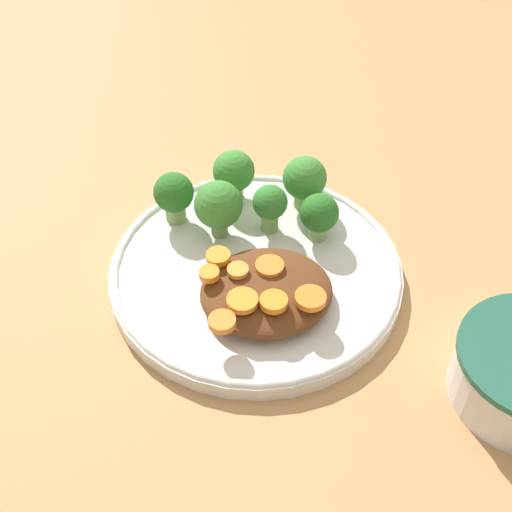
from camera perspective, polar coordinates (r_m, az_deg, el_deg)
name	(u,v)px	position (r m, az deg, el deg)	size (l,w,h in m)	color
ground_plane	(256,278)	(0.67, 0.00, -1.81)	(4.00, 4.00, 0.00)	tan
plate	(256,271)	(0.66, 0.00, -1.22)	(0.27, 0.27, 0.02)	silver
stew_mound	(263,292)	(0.62, 0.55, -2.91)	(0.11, 0.12, 0.03)	#5B3319
broccoli_floret_0	(218,206)	(0.67, -3.03, 4.03)	(0.05, 0.05, 0.06)	#759E51
broccoli_floret_1	(319,215)	(0.67, 5.08, 3.31)	(0.04, 0.04, 0.05)	#7FA85B
broccoli_floret_2	(235,172)	(0.71, -1.66, 6.72)	(0.04, 0.04, 0.05)	#7FA85B
broccoli_floret_3	(270,205)	(0.68, 1.13, 4.12)	(0.03, 0.03, 0.05)	#759E51
broccoli_floret_4	(174,195)	(0.69, -6.59, 4.89)	(0.04, 0.04, 0.05)	#7FA85B
broccoli_floret_5	(305,180)	(0.71, 3.90, 6.11)	(0.04, 0.04, 0.06)	#7FA85B
carrot_slice_0	(222,322)	(0.58, -2.73, -5.28)	(0.02, 0.02, 0.01)	orange
carrot_slice_1	(242,301)	(0.60, -1.09, -3.59)	(0.03, 0.03, 0.01)	orange
carrot_slice_2	(270,266)	(0.62, 1.10, -0.79)	(0.03, 0.03, 0.00)	orange
carrot_slice_3	(218,256)	(0.63, -3.05, -0.02)	(0.02, 0.02, 0.01)	orange
carrot_slice_4	(277,301)	(0.60, 1.70, -3.63)	(0.02, 0.02, 0.01)	orange
carrot_slice_5	(238,270)	(0.62, -1.46, -1.14)	(0.02, 0.02, 0.00)	orange
carrot_slice_6	(310,298)	(0.60, 4.38, -3.39)	(0.03, 0.03, 0.01)	orange
carrot_slice_7	(209,274)	(0.62, -3.76, -1.42)	(0.02, 0.02, 0.01)	orange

